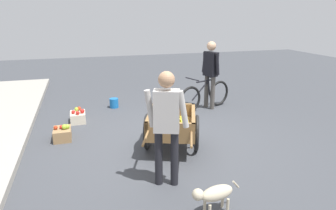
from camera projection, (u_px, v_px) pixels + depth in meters
name	position (u px, v px, depth m)	size (l,w,h in m)	color
ground_plane	(166.00, 140.00, 5.75)	(24.00, 24.00, 0.00)	#3D3F44
fruit_cart	(172.00, 126.00, 5.25)	(1.81, 1.30, 0.74)	olive
vendor_person	(167.00, 119.00, 4.00)	(0.31, 0.57, 1.62)	black
bicycle	(205.00, 96.00, 7.51)	(0.70, 1.57, 0.85)	black
cyclist_person	(211.00, 69.00, 7.40)	(0.49, 0.31, 1.68)	#4C4742
dog	(214.00, 194.00, 3.57)	(0.25, 0.67, 0.40)	beige
plastic_bucket	(114.00, 103.00, 7.69)	(0.22, 0.22, 0.24)	#1966B2
apple_crate	(63.00, 134.00, 5.75)	(0.44, 0.32, 0.32)	#99754C
mixed_fruit_crate	(78.00, 116.00, 6.68)	(0.44, 0.32, 0.32)	beige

